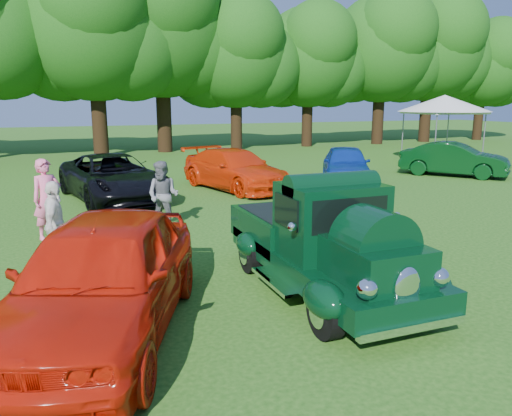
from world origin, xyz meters
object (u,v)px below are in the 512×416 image
object	(u,v)px
red_convertible	(103,276)
back_car_orange	(235,169)
hero_pickup	(323,244)
back_car_black	(113,177)
spectator_grey	(163,195)
back_car_green	(454,159)
canopy_tent	(444,104)
spectator_pink	(47,199)
back_car_blue	(346,164)
spectator_white	(55,224)

from	to	relation	value
red_convertible	back_car_orange	xyz separation A→B (m)	(5.46, 10.33, -0.12)
hero_pickup	back_car_black	xyz separation A→B (m)	(-2.49, 9.47, -0.07)
back_car_orange	spectator_grey	bearing A→B (deg)	-142.46
back_car_orange	back_car_green	xyz separation A→B (m)	(9.80, -0.34, -0.00)
red_convertible	spectator_grey	size ratio (longest dim) A/B	2.89
hero_pickup	canopy_tent	bearing A→B (deg)	43.21
spectator_pink	spectator_grey	distance (m)	2.68
red_convertible	back_car_green	distance (m)	18.24
back_car_blue	back_car_green	xyz separation A→B (m)	(5.31, -0.05, -0.01)
back_car_orange	spectator_white	bearing A→B (deg)	-147.08
red_convertible	back_car_blue	bearing A→B (deg)	67.31
back_car_orange	canopy_tent	bearing A→B (deg)	0.13
back_car_orange	back_car_green	size ratio (longest dim) A/B	1.14
back_car_black	spectator_pink	distance (m)	4.68
back_car_green	spectator_grey	distance (m)	14.09
back_car_blue	spectator_white	size ratio (longest dim) A/B	2.54
hero_pickup	back_car_green	world-z (taller)	hero_pickup
canopy_tent	spectator_white	bearing A→B (deg)	-150.36
canopy_tent	back_car_green	bearing A→B (deg)	-125.12
red_convertible	spectator_pink	size ratio (longest dim) A/B	2.64
hero_pickup	back_car_blue	distance (m)	11.54
red_convertible	back_car_orange	bearing A→B (deg)	84.16
back_car_blue	spectator_grey	bearing A→B (deg)	-123.34
red_convertible	spectator_grey	distance (m)	5.82
back_car_black	red_convertible	bearing A→B (deg)	-107.52
red_convertible	back_car_green	bearing A→B (deg)	55.25
spectator_grey	canopy_tent	world-z (taller)	canopy_tent
hero_pickup	spectator_white	bearing A→B (deg)	144.97
hero_pickup	back_car_green	distance (m)	15.09
back_car_blue	back_car_green	size ratio (longest dim) A/B	0.99
canopy_tent	back_car_orange	bearing A→B (deg)	-163.83
red_convertible	canopy_tent	world-z (taller)	canopy_tent
back_car_black	canopy_tent	distance (m)	17.59
hero_pickup	back_car_blue	bearing A→B (deg)	56.68
red_convertible	spectator_white	bearing A→B (deg)	122.31
back_car_green	back_car_orange	bearing A→B (deg)	139.94
hero_pickup	canopy_tent	size ratio (longest dim) A/B	0.96
back_car_black	back_car_green	world-z (taller)	back_car_black
back_car_green	red_convertible	bearing A→B (deg)	175.13
spectator_grey	spectator_white	world-z (taller)	spectator_grey
back_car_black	spectator_white	distance (m)	6.74
back_car_black	back_car_green	bearing A→B (deg)	-10.58
back_car_blue	back_car_green	world-z (taller)	back_car_blue
back_car_green	spectator_grey	world-z (taller)	spectator_grey
spectator_pink	canopy_tent	xyz separation A→B (m)	(18.85, 8.39, 2.06)
back_car_green	spectator_white	bearing A→B (deg)	164.61
red_convertible	back_car_blue	size ratio (longest dim) A/B	1.16
red_convertible	back_car_green	size ratio (longest dim) A/B	1.14
hero_pickup	back_car_orange	world-z (taller)	hero_pickup
back_car_orange	back_car_blue	distance (m)	4.49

